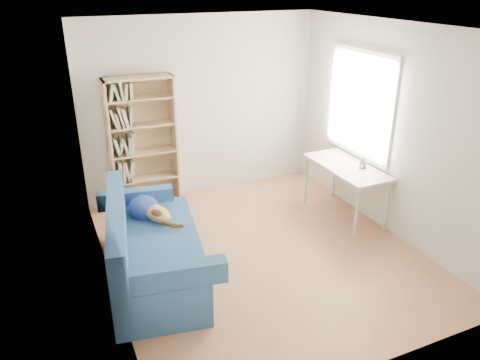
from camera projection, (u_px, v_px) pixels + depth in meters
name	position (u px, v px, depth m)	size (l,w,h in m)	color
ground	(261.00, 252.00, 5.64)	(4.00, 4.00, 0.00)	#A36849
room_shell	(271.00, 119.00, 5.05)	(3.54, 4.04, 2.62)	silver
sofa	(151.00, 249.00, 5.04)	(1.22, 2.06, 0.95)	navy
bookshelf	(143.00, 149.00, 6.49)	(0.93, 0.29, 1.85)	tan
desk	(346.00, 171.00, 6.22)	(0.58, 1.28, 0.75)	white
pen_cup	(363.00, 164.00, 6.08)	(0.09, 0.09, 0.17)	white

